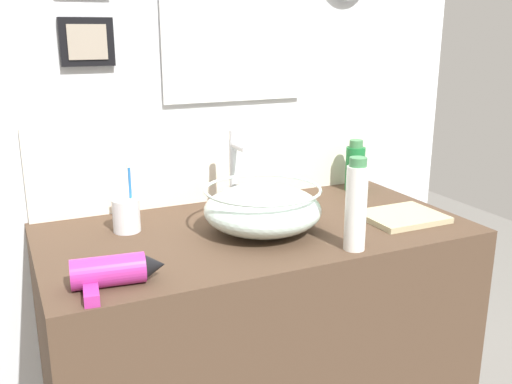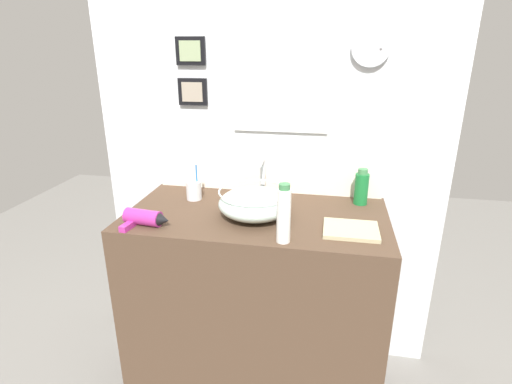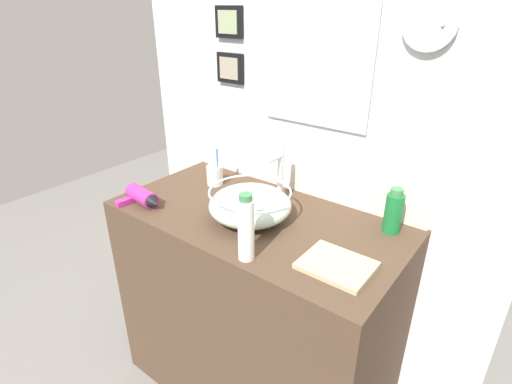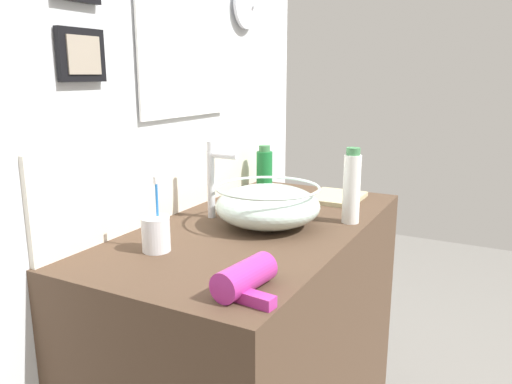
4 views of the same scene
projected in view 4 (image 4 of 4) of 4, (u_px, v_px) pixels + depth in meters
vanity_counter at (256, 362)px, 1.62m from camera, size 1.15×0.60×0.93m
back_panel at (165, 123)px, 1.59m from camera, size 1.73×0.09×2.44m
glass_bowl_sink at (267, 206)px, 1.47m from camera, size 0.31×0.31×0.12m
faucet at (213, 176)px, 1.54m from camera, size 0.02×0.10×0.24m
hair_drier at (250, 276)px, 1.04m from camera, size 0.20×0.13×0.07m
toothbrush_cup at (156, 234)px, 1.27m from camera, size 0.07×0.07×0.19m
spray_bottle at (352, 187)px, 1.50m from camera, size 0.05×0.05×0.23m
soap_dispenser at (264, 168)px, 1.97m from camera, size 0.06×0.06×0.17m
hand_towel at (336, 197)px, 1.80m from camera, size 0.22×0.18×0.02m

